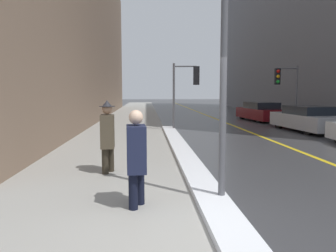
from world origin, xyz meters
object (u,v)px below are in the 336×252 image
Objects in this scene: pedestrian_with_shoulder_bag at (136,154)px; parked_car_silver at (308,119)px; traffic_light_far at (284,83)px; pedestrian_nearside at (108,134)px; lamp_post at (224,29)px; traffic_light_near at (188,82)px; parked_car_maroon at (261,112)px.

pedestrian_with_shoulder_bag is 0.36× the size of parked_car_silver.
pedestrian_nearside is (-8.65, -10.30, -1.48)m from traffic_light_far.
lamp_post is 1.47× the size of traffic_light_far.
parked_car_silver is (0.17, -2.57, -1.83)m from traffic_light_far.
parked_car_maroon is at bearing 50.58° from traffic_light_near.
parked_car_silver is (5.83, -0.66, -1.78)m from traffic_light_near.
traffic_light_near is at bearing 85.85° from lamp_post.
traffic_light_far is 3.16m from parked_car_silver.
pedestrian_nearside is at bearing 126.47° from parked_car_silver.
traffic_light_far reaches higher than pedestrian_with_shoulder_bag.
traffic_light_far is 0.73× the size of parked_car_maroon.
traffic_light_far reaches higher than pedestrian_nearside.
lamp_post is 2.86× the size of pedestrian_nearside.
pedestrian_nearside is 0.38× the size of parked_car_maroon.
pedestrian_with_shoulder_bag is 17.72m from parked_car_maroon.
lamp_post is 17.13m from parked_car_maroon.
traffic_light_far reaches higher than traffic_light_near.
parked_car_silver is 0.98× the size of parked_car_maroon.
lamp_post is at bearing -86.72° from traffic_light_near.
traffic_light_far is at bearing -1.01° from parked_car_silver.
parked_car_silver is (8.07, 10.08, -0.30)m from pedestrian_with_shoulder_bag.
traffic_light_far is (6.43, 12.49, -0.54)m from lamp_post.
parked_car_silver is at bearing 127.39° from pedestrian_nearside.
lamp_post reaches higher than pedestrian_with_shoulder_bag.
pedestrian_nearside is (-2.22, 2.19, -2.02)m from lamp_post.
lamp_post is at bearing 65.79° from traffic_light_far.
lamp_post reaches higher than traffic_light_far.
parked_car_silver is at bearing 177.61° from parked_car_maroon.
pedestrian_with_shoulder_bag is at bearing -94.37° from traffic_light_near.
parked_car_maroon is at bearing -1.78° from parked_car_silver.
traffic_light_near reaches higher than parked_car_silver.
lamp_post reaches higher than parked_car_silver.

